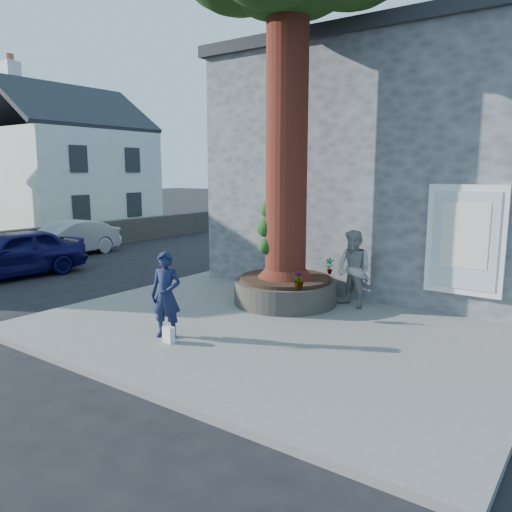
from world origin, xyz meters
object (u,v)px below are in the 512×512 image
Objects in this scene: planter at (285,290)px; woman at (354,269)px; car_silver at (67,239)px; man at (166,295)px; car_blue at (12,254)px.

woman reaches higher than planter.
man is at bearing -25.94° from car_silver.
woman is at bearing 22.26° from planter.
planter is at bearing 61.30° from man.
car_blue is 3.73m from car_silver.
woman is 0.41× the size of car_blue.
man is (-0.45, -3.23, 0.48)m from planter.
woman is 9.88m from car_blue.
planter is at bearing 16.80° from car_blue.
car_blue is (-9.58, -2.41, -0.26)m from woman.
woman reaches higher than car_blue.
car_blue is (-7.74, 1.39, -0.19)m from man.
woman is 0.43× the size of car_silver.
man is 4.22m from woman.
man is 0.40× the size of car_silver.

